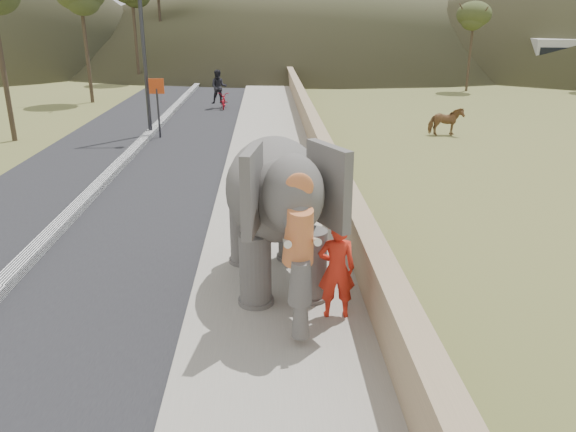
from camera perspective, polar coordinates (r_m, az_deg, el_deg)
The scene contains 12 objects.
ground at distance 10.01m, azimuth -1.22°, elevation -8.71°, with size 160.00×160.00×0.00m, color olive.
road at distance 19.99m, azimuth -16.32°, elevation 5.17°, with size 7.00×120.00×0.03m, color black.
median at distance 19.97m, azimuth -16.35°, elevation 5.44°, with size 0.35×120.00×0.22m, color black.
walkway at distance 19.38m, azimuth -1.78°, elevation 5.70°, with size 3.00×120.00×0.15m, color #9E9687.
parapet at distance 19.35m, azimuth 3.13°, elevation 7.11°, with size 0.30×120.00×1.10m, color tan.
lamppost at distance 24.03m, azimuth -13.97°, elevation 19.44°, with size 1.76×0.36×8.00m.
signboard at distance 23.63m, azimuth -13.14°, elevation 11.62°, with size 0.60×0.08×2.40m.
cow at distance 24.62m, azimuth 15.72°, elevation 9.22°, with size 0.63×1.38×1.17m, color brown.
distant_car at distance 47.07m, azimuth 24.29°, elevation 13.11°, with size 1.70×4.23×1.44m, color silver.
elephant_and_man at distance 9.95m, azimuth -1.24°, elevation 0.73°, with size 2.48×4.07×2.78m.
motorcyclist at distance 31.01m, azimuth -6.81°, elevation 12.29°, with size 1.02×1.73×2.05m.
trees at distance 37.86m, azimuth -1.87°, elevation 18.36°, with size 46.28×44.80×9.37m.
Camera 1 is at (-0.13, -8.80, 4.76)m, focal length 35.00 mm.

